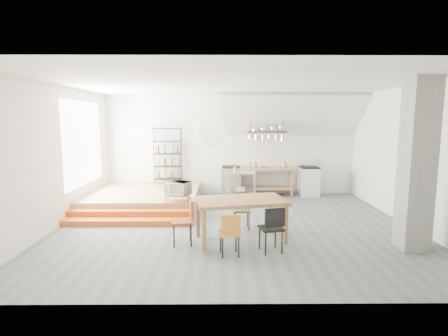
{
  "coord_description": "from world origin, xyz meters",
  "views": [
    {
      "loc": [
        -0.3,
        -7.84,
        2.43
      ],
      "look_at": [
        -0.24,
        0.8,
        1.23
      ],
      "focal_mm": 28.0,
      "sensor_mm": 36.0,
      "label": 1
    }
  ],
  "objects_px": {
    "rolling_cart": "(241,182)",
    "mini_fridge": "(231,181)",
    "stove": "(309,181)",
    "dining_table": "(240,204)"
  },
  "relations": [
    {
      "from": "rolling_cart",
      "to": "mini_fridge",
      "type": "relative_size",
      "value": 1.01
    },
    {
      "from": "stove",
      "to": "mini_fridge",
      "type": "height_order",
      "value": "stove"
    },
    {
      "from": "stove",
      "to": "dining_table",
      "type": "bearing_deg",
      "value": -120.15
    },
    {
      "from": "mini_fridge",
      "to": "stove",
      "type": "bearing_deg",
      "value": -1.01
    },
    {
      "from": "stove",
      "to": "dining_table",
      "type": "relative_size",
      "value": 0.6
    },
    {
      "from": "rolling_cart",
      "to": "mini_fridge",
      "type": "height_order",
      "value": "mini_fridge"
    },
    {
      "from": "stove",
      "to": "rolling_cart",
      "type": "xyz_separation_m",
      "value": [
        -2.21,
        -0.69,
        0.08
      ]
    },
    {
      "from": "dining_table",
      "to": "mini_fridge",
      "type": "distance_m",
      "value": 4.22
    },
    {
      "from": "stove",
      "to": "dining_table",
      "type": "height_order",
      "value": "stove"
    },
    {
      "from": "stove",
      "to": "rolling_cart",
      "type": "distance_m",
      "value": 2.31
    }
  ]
}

